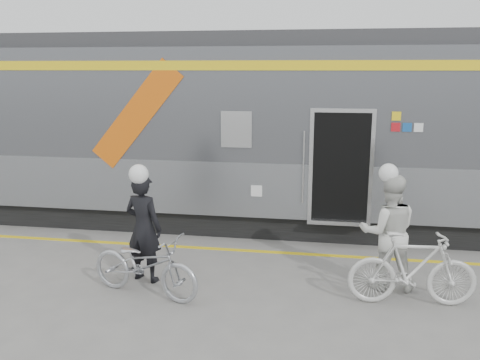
% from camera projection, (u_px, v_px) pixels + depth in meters
% --- Properties ---
extents(ground, '(90.00, 90.00, 0.00)m').
position_uv_depth(ground, '(230.00, 301.00, 7.58)').
color(ground, slate).
rests_on(ground, ground).
extents(train, '(24.00, 3.17, 4.10)m').
position_uv_depth(train, '(240.00, 130.00, 11.26)').
color(train, black).
rests_on(train, ground).
extents(safety_strip, '(24.00, 0.12, 0.01)m').
position_uv_depth(safety_strip, '(251.00, 251.00, 9.65)').
color(safety_strip, yellow).
rests_on(safety_strip, ground).
extents(man, '(0.74, 0.59, 1.78)m').
position_uv_depth(man, '(144.00, 228.00, 8.15)').
color(man, black).
rests_on(man, ground).
extents(bicycle_left, '(1.97, 1.13, 0.98)m').
position_uv_depth(bicycle_left, '(145.00, 265.00, 7.68)').
color(bicycle_left, '#ACAFB4').
rests_on(bicycle_left, ground).
extents(woman, '(0.94, 0.76, 1.83)m').
position_uv_depth(woman, '(388.00, 232.00, 7.85)').
color(woman, silver).
rests_on(woman, ground).
extents(bicycle_right, '(1.88, 0.66, 1.11)m').
position_uv_depth(bicycle_right, '(412.00, 269.00, 7.35)').
color(bicycle_right, beige).
rests_on(bicycle_right, ground).
extents(helmet_man, '(0.31, 0.31, 0.31)m').
position_uv_depth(helmet_man, '(141.00, 164.00, 7.93)').
color(helmet_man, white).
rests_on(helmet_man, man).
extents(helmet_woman, '(0.29, 0.29, 0.29)m').
position_uv_depth(helmet_woman, '(393.00, 165.00, 7.62)').
color(helmet_woman, white).
rests_on(helmet_woman, woman).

